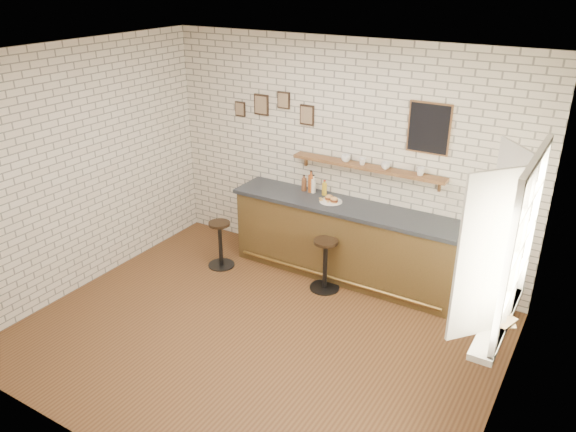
# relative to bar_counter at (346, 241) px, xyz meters

# --- Properties ---
(ground) EXTENTS (5.00, 5.00, 0.00)m
(ground) POSITION_rel_bar_counter_xyz_m (-0.26, -1.70, -0.51)
(ground) COLOR brown
(ground) RESTS_ON ground
(bar_counter) EXTENTS (3.10, 0.65, 1.01)m
(bar_counter) POSITION_rel_bar_counter_xyz_m (0.00, 0.00, 0.00)
(bar_counter) COLOR brown
(bar_counter) RESTS_ON ground
(sandwich_plate) EXTENTS (0.28, 0.28, 0.01)m
(sandwich_plate) POSITION_rel_bar_counter_xyz_m (-0.23, -0.01, 0.51)
(sandwich_plate) COLOR white
(sandwich_plate) RESTS_ON bar_counter
(ciabatta_sandwich) EXTENTS (0.21, 0.15, 0.07)m
(ciabatta_sandwich) POSITION_rel_bar_counter_xyz_m (-0.22, -0.01, 0.55)
(ciabatta_sandwich) COLOR tan
(ciabatta_sandwich) RESTS_ON sandwich_plate
(potato_chips) EXTENTS (0.27, 0.18, 0.00)m
(potato_chips) POSITION_rel_bar_counter_xyz_m (-0.25, -0.01, 0.52)
(potato_chips) COLOR gold
(potato_chips) RESTS_ON sandwich_plate
(bitters_bottle_brown) EXTENTS (0.07, 0.07, 0.22)m
(bitters_bottle_brown) POSITION_rel_bar_counter_xyz_m (-0.72, 0.16, 0.59)
(bitters_bottle_brown) COLOR brown
(bitters_bottle_brown) RESTS_ON bar_counter
(bitters_bottle_white) EXTENTS (0.06, 0.06, 0.25)m
(bitters_bottle_white) POSITION_rel_bar_counter_xyz_m (-0.58, 0.16, 0.60)
(bitters_bottle_white) COLOR white
(bitters_bottle_white) RESTS_ON bar_counter
(bitters_bottle_amber) EXTENTS (0.07, 0.07, 0.30)m
(bitters_bottle_amber) POSITION_rel_bar_counter_xyz_m (-0.62, 0.16, 0.63)
(bitters_bottle_amber) COLOR #994618
(bitters_bottle_amber) RESTS_ON bar_counter
(condiment_bottle_yellow) EXTENTS (0.06, 0.06, 0.20)m
(condiment_bottle_yellow) POSITION_rel_bar_counter_xyz_m (-0.41, 0.16, 0.59)
(condiment_bottle_yellow) COLOR gold
(condiment_bottle_yellow) RESTS_ON bar_counter
(bar_stool_left) EXTENTS (0.37, 0.37, 0.65)m
(bar_stool_left) POSITION_rel_bar_counter_xyz_m (-1.56, -0.62, -0.16)
(bar_stool_left) COLOR black
(bar_stool_left) RESTS_ON ground
(bar_stool_right) EXTENTS (0.38, 0.38, 0.68)m
(bar_stool_right) POSITION_rel_bar_counter_xyz_m (-0.08, -0.42, -0.14)
(bar_stool_right) COLOR black
(bar_stool_right) RESTS_ON ground
(wall_shelf) EXTENTS (2.00, 0.18, 0.18)m
(wall_shelf) POSITION_rel_bar_counter_xyz_m (0.14, 0.20, 0.97)
(wall_shelf) COLOR brown
(wall_shelf) RESTS_ON ground
(shelf_cup_a) EXTENTS (0.16, 0.16, 0.09)m
(shelf_cup_a) POSITION_rel_bar_counter_xyz_m (-0.15, 0.20, 1.04)
(shelf_cup_a) COLOR white
(shelf_cup_a) RESTS_ON wall_shelf
(shelf_cup_b) EXTENTS (0.12, 0.12, 0.08)m
(shelf_cup_b) POSITION_rel_bar_counter_xyz_m (0.08, 0.20, 1.03)
(shelf_cup_b) COLOR white
(shelf_cup_b) RESTS_ON wall_shelf
(shelf_cup_c) EXTENTS (0.15, 0.15, 0.09)m
(shelf_cup_c) POSITION_rel_bar_counter_xyz_m (0.38, 0.20, 1.04)
(shelf_cup_c) COLOR white
(shelf_cup_c) RESTS_ON wall_shelf
(shelf_cup_d) EXTENTS (0.11, 0.11, 0.10)m
(shelf_cup_d) POSITION_rel_bar_counter_xyz_m (0.82, 0.20, 1.04)
(shelf_cup_d) COLOR white
(shelf_cup_d) RESTS_ON wall_shelf
(back_wall_decor) EXTENTS (2.96, 0.02, 0.56)m
(back_wall_decor) POSITION_rel_bar_counter_xyz_m (-0.03, 0.28, 1.54)
(back_wall_decor) COLOR black
(back_wall_decor) RESTS_ON ground
(window_sill) EXTENTS (0.20, 1.35, 0.06)m
(window_sill) POSITION_rel_bar_counter_xyz_m (2.14, -1.40, 0.39)
(window_sill) COLOR white
(window_sill) RESTS_ON ground
(casement_window) EXTENTS (0.40, 1.30, 1.56)m
(casement_window) POSITION_rel_bar_counter_xyz_m (2.10, -1.40, 1.14)
(casement_window) COLOR white
(casement_window) RESTS_ON ground
(book_lower) EXTENTS (0.24, 0.27, 0.02)m
(book_lower) POSITION_rel_bar_counter_xyz_m (2.12, -1.50, 0.43)
(book_lower) COLOR tan
(book_lower) RESTS_ON window_sill
(book_upper) EXTENTS (0.22, 0.26, 0.02)m
(book_upper) POSITION_rel_bar_counter_xyz_m (2.12, -1.48, 0.45)
(book_upper) COLOR tan
(book_upper) RESTS_ON book_lower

